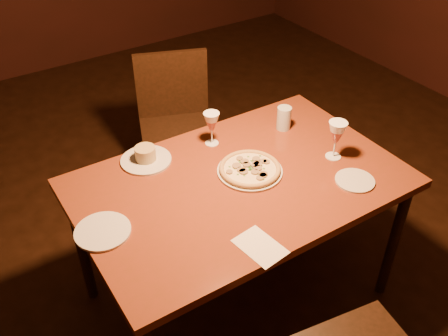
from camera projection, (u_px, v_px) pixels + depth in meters
dining_table at (240, 192)px, 2.27m from camera, size 1.46×0.95×0.78m
chair_far at (176, 121)px, 3.11m from camera, size 0.58×0.58×0.93m
pizza_plate at (250, 169)px, 2.27m from camera, size 0.30×0.30×0.03m
ramekin_saucer at (146, 157)px, 2.33m from camera, size 0.24×0.24×0.08m
wine_glass_far at (212, 129)px, 2.41m from camera, size 0.08×0.08×0.17m
wine_glass_right at (336, 140)px, 2.32m from camera, size 0.09×0.09×0.19m
water_tumbler at (284, 118)px, 2.54m from camera, size 0.07×0.07×0.12m
side_plate_left at (103, 231)px, 1.96m from camera, size 0.22×0.22×0.01m
side_plate_near at (355, 181)px, 2.22m from camera, size 0.18×0.18×0.01m
menu_card at (260, 246)px, 1.91m from camera, size 0.16×0.21×0.00m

